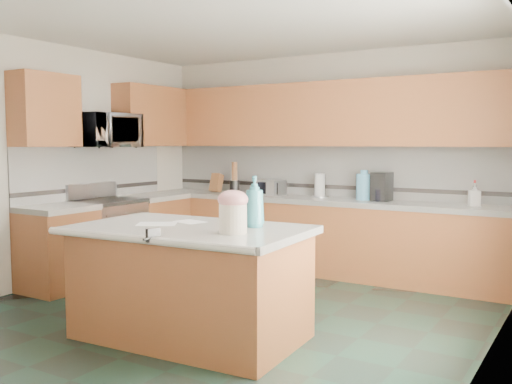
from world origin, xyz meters
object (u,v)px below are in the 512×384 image
Objects in this scene: soap_bottle_island at (255,201)px; toaster_oven at (272,188)px; knife_block at (216,183)px; island_top at (190,230)px; island_base at (191,286)px; treat_jar at (233,219)px; coffee_maker at (382,186)px.

soap_bottle_island is 2.82m from toaster_oven.
island_top is at bearing -58.66° from knife_block.
island_base is 0.87m from soap_bottle_island.
island_base is at bearing -138.30° from island_top.
knife_block reaches higher than island_base.
toaster_oven is (-0.81, 2.74, 0.13)m from island_top.
treat_jar is at bearing -16.32° from island_top.
soap_bottle_island is at bearing 23.38° from island_top.
treat_jar is 0.66× the size of toaster_oven.
island_base is 7.10× the size of knife_block.
island_top is 2.85m from coffee_maker.
toaster_oven reaches higher than island_base.
knife_block is at bearing 118.30° from island_top.
coffee_maker is at bearing 64.91° from treat_jar.
coffee_maker is at bearing 73.64° from island_base.
coffee_maker reaches higher than treat_jar.
treat_jar reaches higher than island_base.
island_base is at bearing 144.88° from treat_jar.
knife_block reaches higher than treat_jar.
treat_jar is at bearing -48.01° from toaster_oven.
knife_block is (-1.69, 2.74, 0.15)m from island_top.
knife_block is (-1.69, 2.74, 0.61)m from island_base.
island_base is 4.30× the size of soap_bottle_island.
soap_bottle_island reaches higher than toaster_oven.
soap_bottle_island is 1.24× the size of coffee_maker.
island_base is at bearing -177.38° from soap_bottle_island.
soap_bottle_island is at bearing 72.10° from treat_jar.
treat_jar is at bearing -109.87° from soap_bottle_island.
island_top is 0.57m from soap_bottle_island.
treat_jar is 0.53× the size of soap_bottle_island.
island_base is 3.28m from knife_block.
knife_block is 0.87m from toaster_oven.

